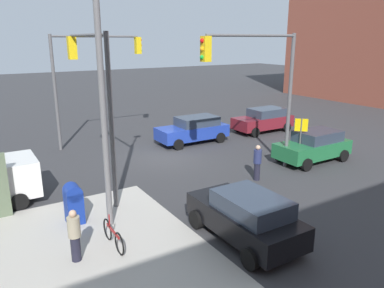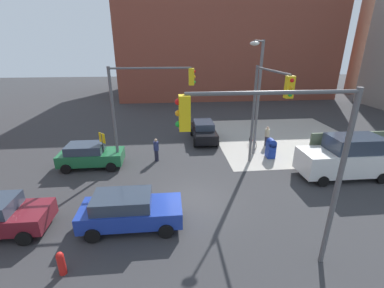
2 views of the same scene
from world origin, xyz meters
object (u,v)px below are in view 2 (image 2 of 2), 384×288
(traffic_signal_se_corner, at_px, (283,149))
(pedestrian_waiting, at_px, (267,136))
(mailbox_blue, at_px, (271,148))
(van_white_delivery, at_px, (346,157))
(coupe_black, at_px, (204,131))
(pedestrian_crossing, at_px, (156,149))
(traffic_signal_nw_corner, at_px, (145,98))
(fire_hydrant, at_px, (61,263))
(coupe_green, at_px, (90,155))
(smokestack, at_px, (362,31))
(bicycle_leaning_on_fence, at_px, (253,143))
(traffic_signal_ne_corner, at_px, (265,102))
(street_lamp_corner, at_px, (258,92))
(sedan_blue, at_px, (129,210))

(traffic_signal_se_corner, height_order, pedestrian_waiting, traffic_signal_se_corner)
(mailbox_blue, xyz_separation_m, van_white_delivery, (3.43, -3.20, 0.52))
(coupe_black, relative_size, pedestrian_crossing, 2.49)
(traffic_signal_nw_corner, distance_m, van_white_delivery, 12.87)
(fire_hydrant, bearing_deg, coupe_green, 98.59)
(traffic_signal_nw_corner, distance_m, fire_hydrant, 9.95)
(smokestack, bearing_deg, pedestrian_crossing, -142.13)
(van_white_delivery, distance_m, pedestrian_crossing, 12.12)
(mailbox_blue, relative_size, van_white_delivery, 0.26)
(coupe_green, height_order, bicycle_leaning_on_fence, coupe_green)
(traffic_signal_ne_corner, height_order, street_lamp_corner, street_lamp_corner)
(fire_hydrant, xyz_separation_m, sedan_blue, (2.07, 2.42, 0.36))
(traffic_signal_ne_corner, distance_m, street_lamp_corner, 2.90)
(traffic_signal_nw_corner, distance_m, traffic_signal_se_corner, 10.26)
(sedan_blue, height_order, coupe_black, same)
(traffic_signal_se_corner, distance_m, bicycle_leaning_on_fence, 12.86)
(coupe_black, bearing_deg, pedestrian_waiting, -18.81)
(street_lamp_corner, bearing_deg, traffic_signal_se_corner, -104.57)
(coupe_black, bearing_deg, traffic_signal_se_corner, -87.75)
(bicycle_leaning_on_fence, bearing_deg, coupe_black, 153.19)
(smokestack, xyz_separation_m, traffic_signal_se_corner, (-27.48, -34.50, -5.24))
(street_lamp_corner, distance_m, pedestrian_waiting, 4.68)
(street_lamp_corner, bearing_deg, coupe_green, -175.88)
(mailbox_blue, distance_m, sedan_blue, 11.37)
(street_lamp_corner, distance_m, van_white_delivery, 6.83)
(traffic_signal_nw_corner, relative_size, traffic_signal_ne_corner, 1.00)
(sedan_blue, xyz_separation_m, coupe_black, (4.81, 10.86, -0.00))
(sedan_blue, distance_m, pedestrian_waiting, 13.37)
(pedestrian_crossing, bearing_deg, mailbox_blue, -167.76)
(traffic_signal_ne_corner, relative_size, street_lamp_corner, 0.81)
(traffic_signal_nw_corner, bearing_deg, smokestack, 38.21)
(smokestack, relative_size, van_white_delivery, 3.66)
(coupe_green, bearing_deg, mailbox_blue, 1.53)
(coupe_green, xyz_separation_m, van_white_delivery, (15.97, -2.87, 0.44))
(coupe_green, xyz_separation_m, sedan_blue, (3.41, -6.45, 0.00))
(mailbox_blue, bearing_deg, traffic_signal_nw_corner, -176.71)
(traffic_signal_nw_corner, xyz_separation_m, street_lamp_corner, (7.51, 0.98, 0.08))
(traffic_signal_ne_corner, xyz_separation_m, sedan_blue, (-7.43, -4.41, -3.75))
(mailbox_blue, distance_m, van_white_delivery, 4.72)
(pedestrian_crossing, relative_size, pedestrian_waiting, 1.03)
(street_lamp_corner, bearing_deg, pedestrian_waiting, 46.93)
(traffic_signal_se_corner, distance_m, street_lamp_corner, 10.32)
(smokestack, distance_m, traffic_signal_ne_corner, 37.70)
(traffic_signal_se_corner, distance_m, mailbox_blue, 10.93)
(street_lamp_corner, height_order, coupe_black, street_lamp_corner)
(street_lamp_corner, relative_size, pedestrian_crossing, 4.83)
(coupe_green, relative_size, sedan_blue, 0.92)
(traffic_signal_ne_corner, relative_size, fire_hydrant, 6.91)
(traffic_signal_ne_corner, height_order, fire_hydrant, traffic_signal_ne_corner)
(fire_hydrant, height_order, coupe_black, coupe_black)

